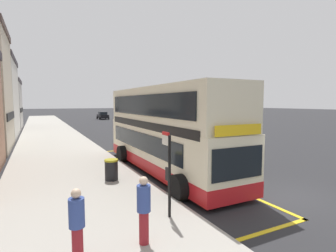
% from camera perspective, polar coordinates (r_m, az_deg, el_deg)
% --- Properties ---
extents(ground_plane, '(260.00, 260.00, 0.00)m').
position_cam_1_polar(ground_plane, '(39.74, -14.51, -0.25)').
color(ground_plane, '#28282B').
extents(pavement_near, '(6.00, 76.00, 0.14)m').
position_cam_1_polar(pavement_near, '(38.85, -24.65, -0.57)').
color(pavement_near, '#A39E93').
rests_on(pavement_near, ground).
extents(double_decker_bus, '(3.19, 11.20, 4.40)m').
position_cam_1_polar(double_decker_bus, '(13.66, -0.75, -1.42)').
color(double_decker_bus, beige).
rests_on(double_decker_bus, ground).
extents(bus_bay_markings, '(2.97, 14.21, 0.01)m').
position_cam_1_polar(bus_bay_markings, '(13.92, -0.75, -9.93)').
color(bus_bay_markings, gold).
rests_on(bus_bay_markings, ground).
extents(bus_stop_sign, '(0.09, 0.51, 2.59)m').
position_cam_1_polar(bus_stop_sign, '(8.02, 0.08, -8.93)').
color(bus_stop_sign, black).
rests_on(bus_stop_sign, pavement_near).
extents(parked_car_black_distant, '(2.09, 4.20, 1.62)m').
position_cam_1_polar(parked_car_black_distant, '(58.40, -14.04, 2.23)').
color(parked_car_black_distant, black).
rests_on(parked_car_black_distant, ground).
extents(pedestrian_waiting_near_sign, '(0.34, 0.34, 1.66)m').
position_cam_1_polar(pedestrian_waiting_near_sign, '(6.32, -19.26, -19.31)').
color(pedestrian_waiting_near_sign, maroon).
rests_on(pedestrian_waiting_near_sign, pavement_near).
extents(pedestrian_further_back, '(0.34, 0.34, 1.70)m').
position_cam_1_polar(pedestrian_further_back, '(6.73, -5.31, -17.26)').
color(pedestrian_further_back, maroon).
rests_on(pedestrian_further_back, pavement_near).
extents(litter_bin, '(0.61, 0.61, 0.94)m').
position_cam_1_polar(litter_bin, '(12.18, -12.25, -9.28)').
color(litter_bin, black).
rests_on(litter_bin, pavement_near).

